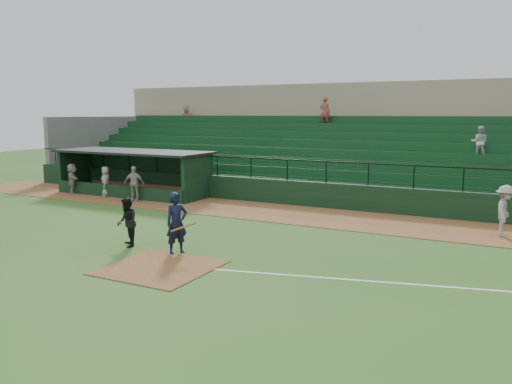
% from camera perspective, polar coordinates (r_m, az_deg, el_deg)
% --- Properties ---
extents(ground, '(90.00, 90.00, 0.00)m').
position_cam_1_polar(ground, '(15.89, -8.45, -7.46)').
color(ground, '#2E581C').
rests_on(ground, ground).
extents(warning_track, '(40.00, 4.00, 0.03)m').
position_cam_1_polar(warning_track, '(22.65, 3.52, -2.43)').
color(warning_track, brown).
rests_on(warning_track, ground).
extents(home_plate_dirt, '(3.00, 3.00, 0.03)m').
position_cam_1_polar(home_plate_dirt, '(15.12, -10.70, -8.30)').
color(home_plate_dirt, brown).
rests_on(home_plate_dirt, ground).
extents(foul_line, '(17.49, 4.44, 0.01)m').
position_cam_1_polar(foul_line, '(14.24, 22.34, -9.96)').
color(foul_line, white).
rests_on(foul_line, ground).
extents(stadium_structure, '(38.00, 13.08, 6.40)m').
position_cam_1_polar(stadium_structure, '(30.21, 10.15, 4.65)').
color(stadium_structure, black).
rests_on(stadium_structure, ground).
extents(dugout, '(8.90, 3.20, 2.42)m').
position_cam_1_polar(dugout, '(28.98, -13.03, 2.46)').
color(dugout, black).
rests_on(dugout, ground).
extents(batter_at_plate, '(1.18, 0.86, 1.98)m').
position_cam_1_polar(batter_at_plate, '(16.25, -8.89, -3.50)').
color(batter_at_plate, black).
rests_on(batter_at_plate, ground).
extents(umpire, '(1.01, 1.01, 1.66)m').
position_cam_1_polar(umpire, '(17.50, -14.28, -3.32)').
color(umpire, black).
rests_on(umpire, ground).
extents(runner, '(0.76, 1.24, 1.86)m').
position_cam_1_polar(runner, '(20.35, 26.15, -1.90)').
color(runner, '#9E9994').
rests_on(runner, warning_track).
extents(dugout_player_a, '(1.13, 0.79, 1.78)m').
position_cam_1_polar(dugout_player_a, '(26.39, -13.54, 0.93)').
color(dugout_player_a, '#A8A29D').
rests_on(dugout_player_a, warning_track).
extents(dugout_player_b, '(0.90, 0.92, 1.60)m').
position_cam_1_polar(dugout_player_b, '(28.38, -16.49, 1.17)').
color(dugout_player_b, '#A09A95').
rests_on(dugout_player_b, warning_track).
extents(dugout_player_c, '(1.52, 1.36, 1.67)m').
position_cam_1_polar(dugout_player_c, '(29.74, -19.93, 1.41)').
color(dugout_player_c, '#9F9994').
rests_on(dugout_player_c, warning_track).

